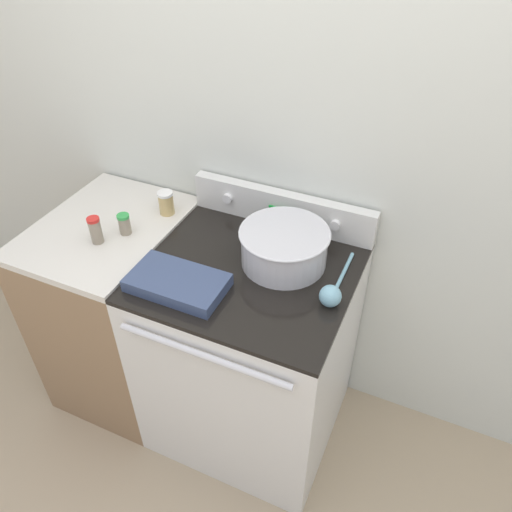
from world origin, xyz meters
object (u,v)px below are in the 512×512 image
Objects in this scene: mixing_bowl at (284,245)px; ladle at (332,294)px; spice_jar_red_cap at (95,230)px; spice_jar_white_cap at (166,203)px; spice_jar_green_cap at (124,224)px; casserole_dish at (177,282)px.

mixing_bowl is 0.26m from ladle.
mixing_bowl is at bearing 15.43° from spice_jar_red_cap.
mixing_bowl is 3.30× the size of spice_jar_white_cap.
casserole_dish is at bearing -27.62° from spice_jar_green_cap.
spice_jar_red_cap reaches higher than casserole_dish.
spice_jar_green_cap is (-0.07, -0.19, -0.01)m from spice_jar_white_cap.
ladle reaches higher than casserole_dish.
spice_jar_red_cap is (-0.41, 0.09, 0.04)m from casserole_dish.
casserole_dish is 0.43m from spice_jar_red_cap.
spice_jar_red_cap reaches higher than spice_jar_green_cap.
ladle is 0.93m from spice_jar_red_cap.
ladle is (0.23, -0.13, -0.05)m from mixing_bowl.
ladle is 0.82m from spice_jar_white_cap.
spice_jar_green_cap is at bearing -170.98° from mixing_bowl.
casserole_dish is (-0.29, -0.28, -0.05)m from mixing_bowl.
spice_jar_white_cap is 0.20m from spice_jar_green_cap.
spice_jar_green_cap is at bearing 178.12° from ladle.
casserole_dish is at bearing -163.24° from ladle.
casserole_dish is 0.39m from spice_jar_green_cap.
ladle is at bearing -1.88° from spice_jar_green_cap.
ladle is 0.86m from spice_jar_green_cap.
spice_jar_red_cap reaches higher than ladle.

